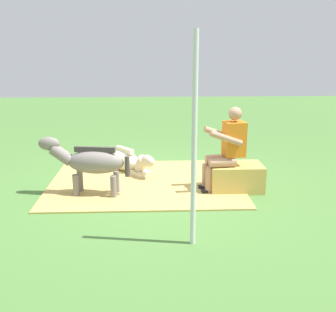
# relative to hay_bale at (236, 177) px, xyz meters

# --- Properties ---
(ground_plane) EXTENTS (24.00, 24.00, 0.00)m
(ground_plane) POSITION_rel_hay_bale_xyz_m (1.24, -0.09, -0.20)
(ground_plane) COLOR #4C7A38
(hay_patch) EXTENTS (3.04, 2.42, 0.02)m
(hay_patch) POSITION_rel_hay_bale_xyz_m (1.39, -0.38, -0.19)
(hay_patch) COLOR tan
(hay_patch) RESTS_ON ground
(hay_bale) EXTENTS (0.80, 0.53, 0.40)m
(hay_bale) POSITION_rel_hay_bale_xyz_m (0.00, 0.00, 0.00)
(hay_bale) COLOR tan
(hay_bale) RESTS_ON ground
(person_seated) EXTENTS (0.69, 0.47, 1.28)m
(person_seated) POSITION_rel_hay_bale_xyz_m (0.16, 0.01, 0.49)
(person_seated) COLOR tan
(person_seated) RESTS_ON ground
(pony_standing) EXTENTS (1.34, 0.44, 0.87)m
(pony_standing) POSITION_rel_hay_bale_xyz_m (2.20, 0.14, 0.31)
(pony_standing) COLOR slate
(pony_standing) RESTS_ON ground
(pony_lying) EXTENTS (1.04, 1.22, 0.42)m
(pony_lying) POSITION_rel_hay_bale_xyz_m (1.74, -1.05, -0.01)
(pony_lying) COLOR beige
(pony_lying) RESTS_ON ground
(tent_pole_left) EXTENTS (0.06, 0.06, 2.31)m
(tent_pole_left) POSITION_rel_hay_bale_xyz_m (0.84, 1.73, 0.95)
(tent_pole_left) COLOR silver
(tent_pole_left) RESTS_ON ground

